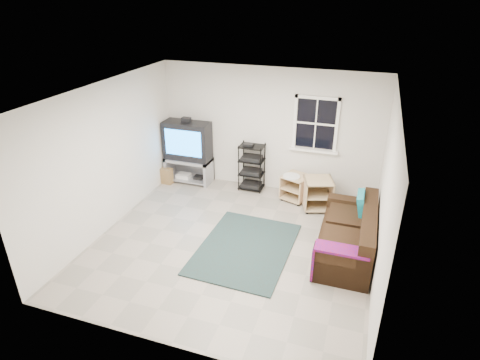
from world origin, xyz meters
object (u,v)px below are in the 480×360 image
(side_table_left, at_px, (317,192))
(side_table_right, at_px, (296,185))
(av_rack, at_px, (252,170))
(tv_unit, at_px, (188,147))
(sofa, at_px, (349,237))

(side_table_left, relative_size, side_table_right, 1.09)
(av_rack, distance_m, side_table_left, 1.52)
(tv_unit, height_order, side_table_left, tv_unit)
(tv_unit, height_order, sofa, tv_unit)
(side_table_right, bearing_deg, side_table_left, -24.38)
(side_table_left, distance_m, side_table_right, 0.51)
(side_table_left, bearing_deg, tv_unit, 174.01)
(av_rack, bearing_deg, sofa, -38.37)
(tv_unit, xyz_separation_m, av_rack, (1.44, 0.07, -0.37))
(side_table_right, bearing_deg, tv_unit, 177.80)
(side_table_left, height_order, sofa, sofa)
(tv_unit, bearing_deg, side_table_left, -5.99)
(side_table_left, distance_m, sofa, 1.54)
(av_rack, distance_m, sofa, 2.80)
(tv_unit, bearing_deg, sofa, -24.65)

